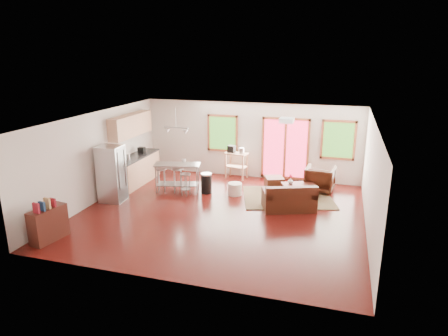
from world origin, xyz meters
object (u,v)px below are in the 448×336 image
(armchair, at_px, (320,178))
(kitchen_cart, at_px, (236,156))
(rug, at_px, (288,197))
(island, at_px, (177,173))
(refrigerator, at_px, (112,174))
(coffee_table, at_px, (299,186))
(ottoman, at_px, (274,183))
(loveseat, at_px, (289,199))

(armchair, relative_size, kitchen_cart, 0.77)
(rug, bearing_deg, island, -173.48)
(island, relative_size, kitchen_cart, 1.31)
(refrigerator, bearing_deg, coffee_table, 15.70)
(armchair, xyz_separation_m, island, (-4.28, -1.28, 0.17))
(rug, bearing_deg, ottoman, 125.57)
(coffee_table, xyz_separation_m, island, (-3.72, -0.58, 0.27))
(coffee_table, bearing_deg, armchair, 51.26)
(refrigerator, xyz_separation_m, island, (1.49, 1.32, -0.22))
(ottoman, bearing_deg, armchair, 4.83)
(armchair, bearing_deg, island, 22.66)
(coffee_table, bearing_deg, loveseat, -97.56)
(loveseat, xyz_separation_m, island, (-3.57, 0.54, 0.31))
(armchair, relative_size, refrigerator, 0.53)
(rug, xyz_separation_m, coffee_table, (0.31, 0.19, 0.33))
(island, distance_m, kitchen_cart, 2.32)
(loveseat, height_order, refrigerator, refrigerator)
(rug, xyz_separation_m, ottoman, (-0.55, 0.77, 0.17))
(loveseat, distance_m, kitchen_cart, 3.26)
(refrigerator, xyz_separation_m, kitchen_cart, (2.89, 3.16, -0.05))
(ottoman, height_order, island, island)
(armchair, relative_size, ottoman, 1.59)
(coffee_table, distance_m, armchair, 0.90)
(coffee_table, distance_m, refrigerator, 5.57)
(rug, relative_size, ottoman, 4.69)
(rug, height_order, loveseat, loveseat)
(rug, relative_size, refrigerator, 1.57)
(armchair, distance_m, kitchen_cart, 2.96)
(coffee_table, height_order, ottoman, coffee_table)
(rug, distance_m, refrigerator, 5.25)
(rug, distance_m, island, 3.48)
(ottoman, xyz_separation_m, kitchen_cart, (-1.46, 0.69, 0.60))
(loveseat, distance_m, ottoman, 1.85)
(loveseat, height_order, armchair, armchair)
(rug, relative_size, armchair, 2.95)
(ottoman, relative_size, kitchen_cart, 0.49)
(coffee_table, height_order, armchair, armchair)
(island, xyz_separation_m, kitchen_cart, (1.40, 1.84, 0.17))
(loveseat, bearing_deg, coffee_table, 61.94)
(refrigerator, distance_m, kitchen_cart, 4.28)
(rug, height_order, ottoman, ottoman)
(loveseat, xyz_separation_m, refrigerator, (-5.06, -0.77, 0.53))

